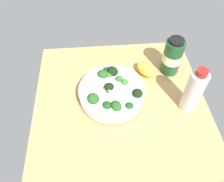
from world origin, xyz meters
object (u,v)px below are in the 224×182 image
object	(u,v)px
bottle_tall	(172,57)
bottle_short	(194,91)
lemon_wedge	(146,69)
bowl_of_broccoli	(112,92)

from	to	relation	value
bottle_tall	bottle_short	world-z (taller)	bottle_short
lemon_wedge	bottle_tall	world-z (taller)	bottle_tall
lemon_wedge	bottle_short	world-z (taller)	bottle_short
lemon_wedge	bottle_short	distance (cm)	20.65
lemon_wedge	bottle_tall	size ratio (longest dim) A/B	0.55
lemon_wedge	bottle_tall	distance (cm)	10.45
lemon_wedge	bottle_short	size ratio (longest dim) A/B	0.46
bowl_of_broccoli	lemon_wedge	size ratio (longest dim) A/B	2.76
bowl_of_broccoli	lemon_wedge	xyz separation A→B (cm)	(-10.58, 13.61, -1.02)
bowl_of_broccoli	lemon_wedge	distance (cm)	17.27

